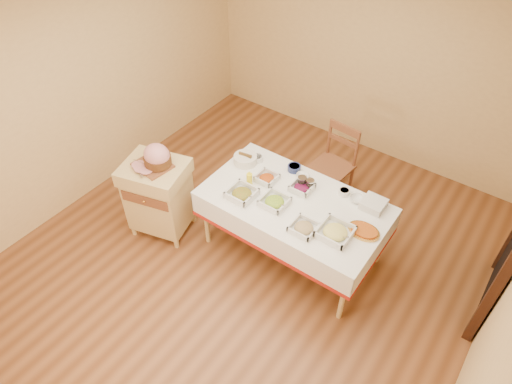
# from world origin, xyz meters

# --- Properties ---
(room_shell) EXTENTS (5.00, 5.00, 5.00)m
(room_shell) POSITION_xyz_m (0.00, 0.00, 1.30)
(room_shell) COLOR brown
(room_shell) RESTS_ON ground
(dining_table) EXTENTS (1.82, 1.02, 0.76)m
(dining_table) POSITION_xyz_m (0.30, 0.30, 0.60)
(dining_table) COLOR #D9BB77
(dining_table) RESTS_ON ground
(butcher_cart) EXTENTS (0.76, 0.68, 0.91)m
(butcher_cart) POSITION_xyz_m (-1.06, -0.25, 0.52)
(butcher_cart) COLOR #D9BB77
(butcher_cart) RESTS_ON ground
(dining_chair) EXTENTS (0.47, 0.46, 0.97)m
(dining_chair) POSITION_xyz_m (0.21, 1.32, 0.50)
(dining_chair) COLOR brown
(dining_chair) RESTS_ON ground
(ham_on_board) EXTENTS (0.39, 0.37, 0.26)m
(ham_on_board) POSITION_xyz_m (-1.02, -0.22, 1.02)
(ham_on_board) COLOR brown
(ham_on_board) RESTS_ON butcher_cart
(serving_dish_a) EXTENTS (0.27, 0.26, 0.12)m
(serving_dish_a) POSITION_xyz_m (-0.16, 0.05, 0.80)
(serving_dish_a) COLOR silver
(serving_dish_a) RESTS_ON dining_table
(serving_dish_b) EXTENTS (0.25, 0.25, 0.10)m
(serving_dish_b) POSITION_xyz_m (0.17, 0.15, 0.79)
(serving_dish_b) COLOR silver
(serving_dish_b) RESTS_ON dining_table
(serving_dish_c) EXTENTS (0.23, 0.23, 0.10)m
(serving_dish_c) POSITION_xyz_m (0.57, 0.02, 0.79)
(serving_dish_c) COLOR silver
(serving_dish_c) RESTS_ON dining_table
(serving_dish_d) EXTENTS (0.30, 0.30, 0.11)m
(serving_dish_d) POSITION_xyz_m (0.84, 0.14, 0.80)
(serving_dish_d) COLOR silver
(serving_dish_d) RESTS_ON dining_table
(serving_dish_e) EXTENTS (0.21, 0.20, 0.10)m
(serving_dish_e) POSITION_xyz_m (-0.09, 0.39, 0.79)
(serving_dish_e) COLOR silver
(serving_dish_e) RESTS_ON dining_table
(serving_dish_f) EXTENTS (0.22, 0.21, 0.10)m
(serving_dish_f) POSITION_xyz_m (0.27, 0.48, 0.79)
(serving_dish_f) COLOR silver
(serving_dish_f) RESTS_ON dining_table
(small_bowl_left) EXTENTS (0.12, 0.12, 0.06)m
(small_bowl_left) POSITION_xyz_m (-0.36, 0.60, 0.79)
(small_bowl_left) COLOR silver
(small_bowl_left) RESTS_ON dining_table
(small_bowl_mid) EXTENTS (0.14, 0.14, 0.06)m
(small_bowl_mid) POSITION_xyz_m (0.05, 0.69, 0.79)
(small_bowl_mid) COLOR navy
(small_bowl_mid) RESTS_ON dining_table
(small_bowl_right) EXTENTS (0.11, 0.11, 0.06)m
(small_bowl_right) POSITION_xyz_m (0.65, 0.67, 0.79)
(small_bowl_right) COLOR silver
(small_bowl_right) RESTS_ON dining_table
(bowl_white_imported) EXTENTS (0.17, 0.17, 0.03)m
(bowl_white_imported) POSITION_xyz_m (0.18, 0.64, 0.78)
(bowl_white_imported) COLOR silver
(bowl_white_imported) RESTS_ON dining_table
(bowl_small_imported) EXTENTS (0.18, 0.18, 0.04)m
(bowl_small_imported) POSITION_xyz_m (0.80, 0.66, 0.78)
(bowl_small_imported) COLOR silver
(bowl_small_imported) RESTS_ON dining_table
(preserve_jar_left) EXTENTS (0.09, 0.09, 0.12)m
(preserve_jar_left) POSITION_xyz_m (0.24, 0.53, 0.81)
(preserve_jar_left) COLOR silver
(preserve_jar_left) RESTS_ON dining_table
(preserve_jar_right) EXTENTS (0.09, 0.09, 0.11)m
(preserve_jar_right) POSITION_xyz_m (0.33, 0.54, 0.81)
(preserve_jar_right) COLOR silver
(preserve_jar_right) RESTS_ON dining_table
(mustard_bottle) EXTENTS (0.06, 0.06, 0.19)m
(mustard_bottle) POSITION_xyz_m (-0.20, 0.22, 0.84)
(mustard_bottle) COLOR yellow
(mustard_bottle) RESTS_ON dining_table
(bread_basket) EXTENTS (0.25, 0.25, 0.11)m
(bread_basket) POSITION_xyz_m (-0.45, 0.49, 0.81)
(bread_basket) COLOR silver
(bread_basket) RESTS_ON dining_table
(plate_stack) EXTENTS (0.22, 0.22, 0.08)m
(plate_stack) POSITION_xyz_m (0.96, 0.67, 0.80)
(plate_stack) COLOR silver
(plate_stack) RESTS_ON dining_table
(brass_platter) EXTENTS (0.30, 0.22, 0.04)m
(brass_platter) POSITION_xyz_m (1.03, 0.32, 0.78)
(brass_platter) COLOR gold
(brass_platter) RESTS_ON dining_table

